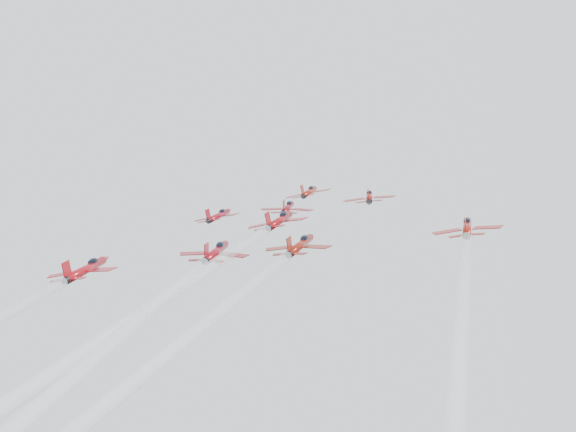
# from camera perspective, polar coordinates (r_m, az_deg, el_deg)

# --- Properties ---
(jet_lead) EXTENTS (9.56, 11.71, 9.08)m
(jet_lead) POSITION_cam_1_polar(r_m,az_deg,el_deg) (147.31, 1.68, 1.94)
(jet_lead) COLOR #A21C0F
(jet_row2_left) EXTENTS (8.82, 10.81, 8.38)m
(jet_row2_left) POSITION_cam_1_polar(r_m,az_deg,el_deg) (133.83, -5.50, 0.06)
(jet_row2_left) COLOR #A10F1F
(jet_row2_center) EXTENTS (9.56, 11.71, 9.07)m
(jet_row2_center) POSITION_cam_1_polar(r_m,az_deg,el_deg) (129.76, -0.01, 0.68)
(jet_row2_center) COLOR maroon
(jet_row2_right) EXTENTS (9.27, 11.36, 8.80)m
(jet_row2_right) POSITION_cam_1_polar(r_m,az_deg,el_deg) (128.88, 6.45, 1.54)
(jet_row2_right) COLOR #A7180F
(jet_center) EXTENTS (10.30, 90.08, 69.11)m
(jet_center) POSITION_cam_1_polar(r_m,az_deg,el_deg) (70.59, -9.11, -8.07)
(jet_center) COLOR #A30F14
(jet_rear_left) EXTENTS (9.72, 84.97, 65.19)m
(jet_rear_left) POSITION_cam_1_polar(r_m,az_deg,el_deg) (58.46, -19.56, -13.44)
(jet_rear_left) COLOR maroon
(jet_rear_right) EXTENTS (9.06, 79.21, 60.77)m
(jet_rear_right) POSITION_cam_1_polar(r_m,az_deg,el_deg) (54.34, -7.51, -12.66)
(jet_rear_right) COLOR maroon
(jet_rear_farright) EXTENTS (8.67, 75.76, 58.13)m
(jet_rear_farright) POSITION_cam_1_polar(r_m,az_deg,el_deg) (52.57, 16.01, -10.02)
(jet_rear_farright) COLOR #AB1B10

